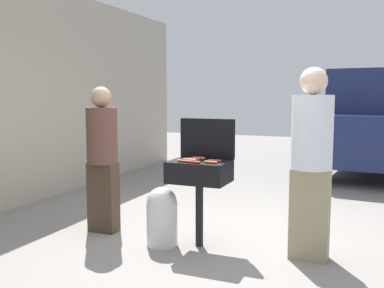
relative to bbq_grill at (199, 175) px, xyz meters
name	(u,v)px	position (x,y,z in m)	size (l,w,h in m)	color
ground_plane	(221,242)	(0.17, 0.20, -0.75)	(24.00, 24.00, 0.00)	gray
house_wall_side	(43,93)	(-3.05, 1.20, 0.84)	(0.24, 8.00, 3.18)	#B2A893
bbq_grill	(199,175)	(0.00, 0.00, 0.00)	(0.60, 0.44, 0.89)	black
grill_lid_open	(207,138)	(0.00, 0.22, 0.35)	(0.60, 0.05, 0.42)	black
hot_dog_0	(194,159)	(-0.07, 0.02, 0.15)	(0.03, 0.03, 0.13)	#C6593D
hot_dog_1	(199,158)	(-0.05, 0.10, 0.15)	(0.03, 0.03, 0.13)	#C6593D
hot_dog_2	(189,160)	(-0.10, -0.04, 0.15)	(0.03, 0.03, 0.13)	#C6593D
hot_dog_3	(211,162)	(0.16, -0.12, 0.15)	(0.03, 0.03, 0.13)	#C6593D
hot_dog_4	(194,162)	(0.01, -0.17, 0.15)	(0.03, 0.03, 0.13)	#AD4228
hot_dog_5	(191,160)	(-0.07, -0.07, 0.15)	(0.03, 0.03, 0.13)	#AD4228
hot_dog_6	(215,161)	(0.17, -0.01, 0.15)	(0.03, 0.03, 0.13)	#AD4228
hot_dog_7	(184,161)	(-0.11, -0.15, 0.15)	(0.03, 0.03, 0.13)	#B74C33
propane_tank	(162,215)	(-0.36, -0.14, -0.43)	(0.32, 0.32, 0.62)	silver
person_left	(102,154)	(-1.19, 0.03, 0.15)	(0.35, 0.35, 1.65)	#3F3323
person_right	(311,157)	(1.10, 0.08, 0.23)	(0.38, 0.38, 1.81)	gray
parked_minivan	(384,121)	(1.77, 5.50, 0.27)	(2.35, 4.55, 2.02)	navy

